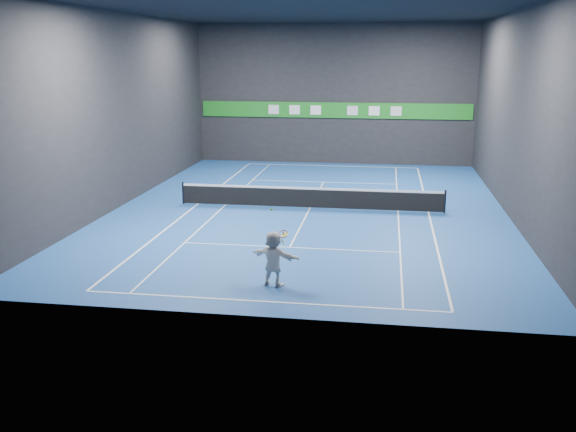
# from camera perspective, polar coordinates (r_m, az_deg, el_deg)

# --- Properties ---
(ground) EXTENTS (26.00, 26.00, 0.00)m
(ground) POSITION_cam_1_polar(r_m,az_deg,el_deg) (30.30, 1.97, 0.70)
(ground) COLOR #1A4790
(ground) RESTS_ON ground
(ceiling) EXTENTS (26.00, 26.00, 0.00)m
(ceiling) POSITION_cam_1_polar(r_m,az_deg,el_deg) (29.52, 2.12, 17.94)
(ceiling) COLOR black
(ceiling) RESTS_ON ground
(wall_back) EXTENTS (18.00, 0.10, 9.00)m
(wall_back) POSITION_cam_1_polar(r_m,az_deg,el_deg) (42.48, 4.15, 10.71)
(wall_back) COLOR black
(wall_back) RESTS_ON ground
(wall_front) EXTENTS (18.00, 0.10, 9.00)m
(wall_front) POSITION_cam_1_polar(r_m,az_deg,el_deg) (16.82, -3.22, 5.36)
(wall_front) COLOR black
(wall_front) RESTS_ON ground
(wall_left) EXTENTS (0.10, 26.00, 9.00)m
(wall_left) POSITION_cam_1_polar(r_m,az_deg,el_deg) (31.90, -14.44, 9.14)
(wall_left) COLOR black
(wall_left) RESTS_ON ground
(wall_right) EXTENTS (0.10, 26.00, 9.00)m
(wall_right) POSITION_cam_1_polar(r_m,az_deg,el_deg) (29.89, 19.63, 8.46)
(wall_right) COLOR black
(wall_right) RESTS_ON ground
(baseline_near) EXTENTS (10.98, 0.08, 0.01)m
(baseline_near) POSITION_cam_1_polar(r_m,az_deg,el_deg) (19.07, -2.34, -7.58)
(baseline_near) COLOR white
(baseline_near) RESTS_ON ground
(baseline_far) EXTENTS (10.98, 0.08, 0.01)m
(baseline_far) POSITION_cam_1_polar(r_m,az_deg,el_deg) (41.90, 3.91, 4.47)
(baseline_far) COLOR white
(baseline_far) RESTS_ON ground
(sideline_doubles_left) EXTENTS (0.08, 23.78, 0.01)m
(sideline_doubles_left) POSITION_cam_1_polar(r_m,az_deg,el_deg) (31.40, -8.03, 1.06)
(sideline_doubles_left) COLOR white
(sideline_doubles_left) RESTS_ON ground
(sideline_doubles_right) EXTENTS (0.08, 23.78, 0.01)m
(sideline_doubles_right) POSITION_cam_1_polar(r_m,az_deg,el_deg) (30.17, 12.37, 0.32)
(sideline_doubles_right) COLOR white
(sideline_doubles_right) RESTS_ON ground
(sideline_singles_left) EXTENTS (0.06, 23.78, 0.01)m
(sideline_singles_left) POSITION_cam_1_polar(r_m,az_deg,el_deg) (31.04, -5.59, 0.98)
(sideline_singles_left) COLOR white
(sideline_singles_left) RESTS_ON ground
(sideline_singles_right) EXTENTS (0.06, 23.78, 0.01)m
(sideline_singles_right) POSITION_cam_1_polar(r_m,az_deg,el_deg) (30.11, 9.75, 0.42)
(sideline_singles_right) COLOR white
(sideline_singles_right) RESTS_ON ground
(service_line_near) EXTENTS (8.23, 0.06, 0.01)m
(service_line_near) POSITION_cam_1_polar(r_m,az_deg,el_deg) (24.18, 0.15, -2.80)
(service_line_near) COLOR white
(service_line_near) RESTS_ON ground
(service_line_far) EXTENTS (8.23, 0.06, 0.01)m
(service_line_far) POSITION_cam_1_polar(r_m,az_deg,el_deg) (36.52, 3.17, 3.03)
(service_line_far) COLOR white
(service_line_far) RESTS_ON ground
(center_service_line) EXTENTS (0.06, 12.80, 0.01)m
(center_service_line) POSITION_cam_1_polar(r_m,az_deg,el_deg) (30.30, 1.97, 0.71)
(center_service_line) COLOR white
(center_service_line) RESTS_ON ground
(player) EXTENTS (1.72, 1.03, 1.76)m
(player) POSITION_cam_1_polar(r_m,az_deg,el_deg) (20.06, -1.30, -3.79)
(player) COLOR white
(player) RESTS_ON ground
(tennis_ball) EXTENTS (0.07, 0.07, 0.07)m
(tennis_ball) POSITION_cam_1_polar(r_m,az_deg,el_deg) (19.69, -1.47, 0.58)
(tennis_ball) COLOR #A5D022
(tennis_ball) RESTS_ON player
(tennis_net) EXTENTS (12.50, 0.10, 1.07)m
(tennis_net) POSITION_cam_1_polar(r_m,az_deg,el_deg) (30.18, 1.97, 1.70)
(tennis_net) COLOR black
(tennis_net) RESTS_ON ground
(sponsor_banner) EXTENTS (17.64, 0.11, 1.00)m
(sponsor_banner) POSITION_cam_1_polar(r_m,az_deg,el_deg) (42.48, 4.12, 9.36)
(sponsor_banner) COLOR #1C8121
(sponsor_banner) RESTS_ON wall_back
(tennis_racket) EXTENTS (0.43, 0.34, 0.50)m
(tennis_racket) POSITION_cam_1_polar(r_m,az_deg,el_deg) (19.83, -0.43, -1.69)
(tennis_racket) COLOR #B21A13
(tennis_racket) RESTS_ON player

